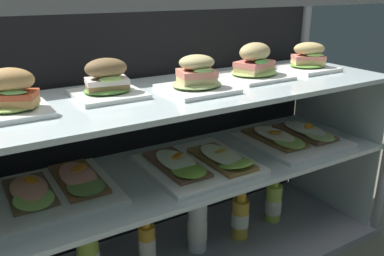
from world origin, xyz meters
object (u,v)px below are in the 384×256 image
at_px(open_sandwich_tray_center, 55,188).
at_px(juice_bottle_front_right_end, 240,216).
at_px(open_sandwich_tray_near_left_corner, 292,137).
at_px(plated_roll_sandwich_far_right, 12,96).
at_px(plated_roll_sandwich_near_left_corner, 107,82).
at_px(juice_bottle_front_second, 147,246).
at_px(plated_roll_sandwich_mid_left, 197,78).
at_px(plated_roll_sandwich_center, 254,65).
at_px(juice_bottle_tucked_behind, 273,202).
at_px(plated_roll_sandwich_left_of_center, 308,60).
at_px(juice_bottle_back_right, 197,225).
at_px(open_sandwich_tray_mid_right, 200,163).

distance_m(open_sandwich_tray_center, juice_bottle_front_right_end, 0.72).
bearing_deg(open_sandwich_tray_near_left_corner, open_sandwich_tray_center, 176.57).
height_order(plated_roll_sandwich_far_right, plated_roll_sandwich_near_left_corner, plated_roll_sandwich_far_right).
relative_size(juice_bottle_front_second, juice_bottle_front_right_end, 1.09).
distance_m(plated_roll_sandwich_far_right, plated_roll_sandwich_mid_left, 0.52).
bearing_deg(juice_bottle_front_right_end, plated_roll_sandwich_center, 22.78).
height_order(plated_roll_sandwich_center, open_sandwich_tray_near_left_corner, plated_roll_sandwich_center).
distance_m(plated_roll_sandwich_center, juice_bottle_tucked_behind, 0.60).
bearing_deg(plated_roll_sandwich_mid_left, plated_roll_sandwich_far_right, 175.52).
height_order(plated_roll_sandwich_near_left_corner, plated_roll_sandwich_center, plated_roll_sandwich_center).
bearing_deg(plated_roll_sandwich_left_of_center, juice_bottle_front_right_end, -176.43).
bearing_deg(juice_bottle_tucked_behind, juice_bottle_front_second, -177.89).
xyz_separation_m(plated_roll_sandwich_mid_left, plated_roll_sandwich_left_of_center, (0.53, 0.06, -0.00)).
bearing_deg(juice_bottle_front_right_end, juice_bottle_back_right, 173.81).
bearing_deg(juice_bottle_front_second, open_sandwich_tray_mid_right, -12.09).
relative_size(plated_roll_sandwich_center, plated_roll_sandwich_left_of_center, 1.13).
height_order(open_sandwich_tray_mid_right, open_sandwich_tray_near_left_corner, open_sandwich_tray_mid_right).
height_order(plated_roll_sandwich_far_right, juice_bottle_back_right, plated_roll_sandwich_far_right).
relative_size(plated_roll_sandwich_far_right, juice_bottle_tucked_behind, 0.82).
bearing_deg(plated_roll_sandwich_mid_left, juice_bottle_tucked_behind, 8.30).
bearing_deg(juice_bottle_front_second, juice_bottle_back_right, 4.61).
bearing_deg(plated_roll_sandwich_center, open_sandwich_tray_near_left_corner, -12.28).
xyz_separation_m(plated_roll_sandwich_near_left_corner, open_sandwich_tray_center, (-0.18, -0.01, -0.29)).
bearing_deg(plated_roll_sandwich_center, juice_bottle_back_right, -179.89).
distance_m(open_sandwich_tray_center, open_sandwich_tray_near_left_corner, 0.88).
distance_m(plated_roll_sandwich_near_left_corner, open_sandwich_tray_near_left_corner, 0.76).
height_order(plated_roll_sandwich_center, juice_bottle_front_second, plated_roll_sandwich_center).
distance_m(plated_roll_sandwich_mid_left, open_sandwich_tray_center, 0.52).
bearing_deg(juice_bottle_tucked_behind, juice_bottle_front_right_end, -172.73).
height_order(plated_roll_sandwich_center, open_sandwich_tray_center, plated_roll_sandwich_center).
height_order(plated_roll_sandwich_far_right, plated_roll_sandwich_mid_left, plated_roll_sandwich_far_right).
relative_size(plated_roll_sandwich_left_of_center, juice_bottle_tucked_behind, 0.88).
bearing_deg(open_sandwich_tray_center, juice_bottle_front_right_end, -3.03).
xyz_separation_m(plated_roll_sandwich_near_left_corner, open_sandwich_tray_near_left_corner, (0.70, -0.07, -0.28)).
height_order(plated_roll_sandwich_left_of_center, open_sandwich_tray_near_left_corner, plated_roll_sandwich_left_of_center).
xyz_separation_m(plated_roll_sandwich_left_of_center, juice_bottle_front_right_end, (-0.31, -0.02, -0.57)).
xyz_separation_m(plated_roll_sandwich_center, plated_roll_sandwich_left_of_center, (0.26, -0.00, -0.01)).
bearing_deg(open_sandwich_tray_mid_right, plated_roll_sandwich_center, 12.60).
height_order(open_sandwich_tray_mid_right, juice_bottle_front_second, open_sandwich_tray_mid_right).
xyz_separation_m(open_sandwich_tray_near_left_corner, juice_bottle_tucked_behind, (-0.03, 0.04, -0.30)).
xyz_separation_m(plated_roll_sandwich_left_of_center, juice_bottle_front_second, (-0.70, -0.02, -0.56)).
height_order(plated_roll_sandwich_left_of_center, juice_bottle_back_right, plated_roll_sandwich_left_of_center).
distance_m(plated_roll_sandwich_far_right, plated_roll_sandwich_near_left_corner, 0.27).
height_order(plated_roll_sandwich_mid_left, open_sandwich_tray_mid_right, plated_roll_sandwich_mid_left).
xyz_separation_m(plated_roll_sandwich_near_left_corner, plated_roll_sandwich_center, (0.52, -0.03, 0.01)).
relative_size(plated_roll_sandwich_far_right, plated_roll_sandwich_left_of_center, 0.93).
bearing_deg(open_sandwich_tray_mid_right, plated_roll_sandwich_far_right, 175.53).
height_order(plated_roll_sandwich_mid_left, juice_bottle_tucked_behind, plated_roll_sandwich_mid_left).
distance_m(plated_roll_sandwich_near_left_corner, juice_bottle_back_right, 0.63).
bearing_deg(plated_roll_sandwich_left_of_center, plated_roll_sandwich_mid_left, -174.07).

